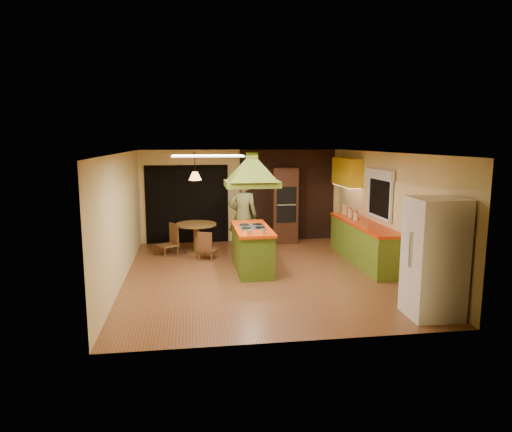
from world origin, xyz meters
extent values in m
plane|color=brown|center=(0.00, 0.00, 0.00)|extent=(6.50, 6.50, 0.00)
plane|color=beige|center=(0.00, 3.25, 1.25)|extent=(5.50, 0.00, 5.50)
plane|color=beige|center=(0.00, -3.25, 1.25)|extent=(5.50, 0.00, 5.50)
plane|color=beige|center=(-2.75, 0.00, 1.25)|extent=(0.00, 6.50, 6.50)
plane|color=beige|center=(2.75, 0.00, 1.25)|extent=(0.00, 6.50, 6.50)
plane|color=silver|center=(0.00, 0.00, 2.50)|extent=(6.50, 6.50, 0.00)
cube|color=#381E14|center=(1.25, 3.23, 1.25)|extent=(2.64, 0.03, 2.50)
cube|color=black|center=(-1.50, 3.23, 1.05)|extent=(2.20, 0.03, 2.10)
cube|color=olive|center=(2.45, 0.60, 0.43)|extent=(0.58, 3.00, 0.86)
cube|color=#E53807|center=(2.45, 0.60, 0.89)|extent=(0.62, 3.05, 0.06)
cube|color=yellow|center=(2.57, 2.20, 1.95)|extent=(0.34, 1.40, 0.70)
cube|color=black|center=(2.72, 0.40, 1.55)|extent=(0.03, 1.16, 0.96)
cube|color=white|center=(2.67, 0.40, 2.02)|extent=(0.10, 1.35, 0.22)
cube|color=white|center=(-1.10, -1.20, 2.48)|extent=(1.20, 0.60, 0.03)
cube|color=#50701C|center=(-0.13, 0.37, 0.43)|extent=(0.69, 1.78, 0.87)
cube|color=#E23F07|center=(-0.13, 0.37, 0.90)|extent=(0.75, 1.86, 0.06)
cube|color=silver|center=(-0.13, 0.37, 0.94)|extent=(0.54, 0.78, 0.02)
cube|color=#5C6E1B|center=(-0.13, 0.37, 1.85)|extent=(1.12, 0.80, 0.13)
pyramid|color=#5C6E1B|center=(-0.13, 0.37, 2.36)|extent=(1.12, 0.80, 0.45)
cube|color=#5C6E1B|center=(-0.13, 0.37, 2.43)|extent=(0.22, 0.22, 0.13)
imported|color=#51552D|center=(-0.18, 1.65, 0.95)|extent=(0.74, 0.53, 1.90)
cube|color=white|center=(2.32, -2.64, 0.94)|extent=(0.79, 0.75, 1.88)
cube|color=#4B2718|center=(1.10, 2.95, 1.01)|extent=(0.68, 0.60, 2.03)
cube|color=black|center=(1.10, 2.65, 1.31)|extent=(0.52, 0.03, 0.45)
cube|color=black|center=(1.10, 2.65, 0.81)|extent=(0.52, 0.03, 0.45)
cylinder|color=brown|center=(-1.29, 2.04, 0.71)|extent=(0.99, 0.99, 0.05)
cylinder|color=brown|center=(-1.29, 2.04, 0.37)|extent=(0.14, 0.14, 0.69)
cylinder|color=brown|center=(-1.29, 2.04, 0.03)|extent=(0.55, 0.55, 0.05)
cone|color=#FF9E3F|center=(-1.29, 2.04, 1.90)|extent=(0.39, 0.39, 0.20)
cylinder|color=beige|center=(2.40, 1.73, 1.04)|extent=(0.19, 0.19, 0.24)
cylinder|color=beige|center=(2.40, 1.34, 1.01)|extent=(0.18, 0.18, 0.19)
cylinder|color=beige|center=(2.40, 0.96, 1.01)|extent=(0.16, 0.16, 0.17)
camera|label=1|loc=(-1.40, -9.04, 2.74)|focal=32.00mm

